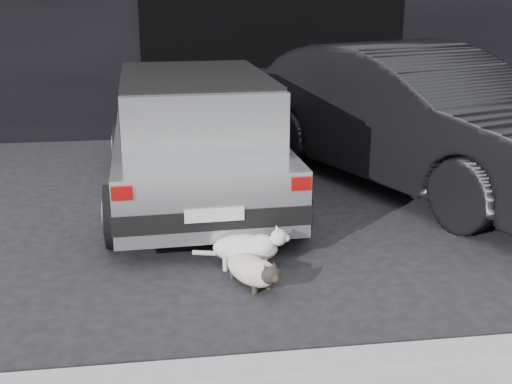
{
  "coord_description": "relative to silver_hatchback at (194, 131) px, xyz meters",
  "views": [
    {
      "loc": [
        -0.65,
        -5.89,
        2.28
      ],
      "look_at": [
        0.1,
        -0.54,
        0.53
      ],
      "focal_mm": 45.0,
      "sensor_mm": 36.0,
      "label": 1
    }
  ],
  "objects": [
    {
      "name": "garage_opening",
      "position": [
        1.36,
        3.03,
        0.53
      ],
      "size": [
        4.0,
        0.1,
        2.6
      ],
      "primitive_type": "cube",
      "color": "black",
      "rests_on": "ground"
    },
    {
      "name": "cat_siamese",
      "position": [
        0.34,
        -2.27,
        -0.64
      ],
      "size": [
        0.5,
        0.74,
        0.28
      ],
      "rotation": [
        0.0,
        0.0,
        3.6
      ],
      "color": "beige",
      "rests_on": "ground"
    },
    {
      "name": "cat_white",
      "position": [
        0.35,
        -1.92,
        -0.58
      ],
      "size": [
        0.81,
        0.38,
        0.38
      ],
      "rotation": [
        0.0,
        0.0,
        -1.77
      ],
      "color": "silver",
      "rests_on": "ground"
    },
    {
      "name": "silver_hatchback",
      "position": [
        0.0,
        0.0,
        0.0
      ],
      "size": [
        2.02,
        3.88,
        1.4
      ],
      "rotation": [
        0.0,
        0.0,
        0.04
      ],
      "color": "#B0B1B4",
      "rests_on": "ground"
    },
    {
      "name": "ground",
      "position": [
        0.36,
        -0.96,
        -0.77
      ],
      "size": [
        80.0,
        80.0,
        0.0
      ],
      "primitive_type": "plane",
      "color": "black",
      "rests_on": "ground"
    },
    {
      "name": "curb",
      "position": [
        1.36,
        -3.56,
        -0.71
      ],
      "size": [
        18.0,
        0.25,
        0.12
      ],
      "primitive_type": "cube",
      "color": "gray",
      "rests_on": "ground"
    },
    {
      "name": "second_car",
      "position": [
        2.6,
        0.2,
        0.05
      ],
      "size": [
        3.58,
        5.22,
        1.63
      ],
      "primitive_type": "imported",
      "rotation": [
        0.0,
        0.0,
        0.42
      ],
      "color": "black",
      "rests_on": "ground"
    }
  ]
}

